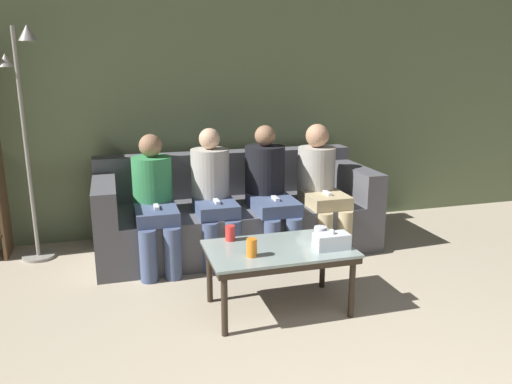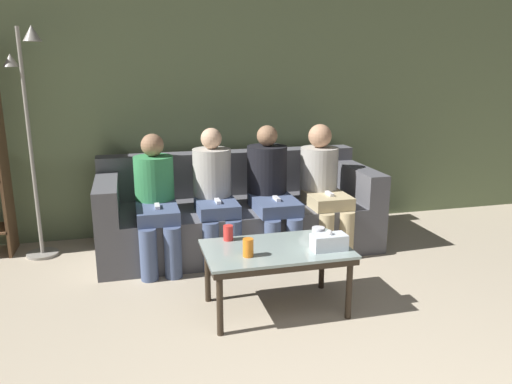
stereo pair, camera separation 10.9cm
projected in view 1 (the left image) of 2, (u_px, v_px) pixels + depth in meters
wall_back at (220, 94)px, 4.65m from camera, size 12.00×0.06×2.60m
couch at (235, 214)px, 4.40m from camera, size 2.36×0.95×0.79m
coffee_table at (279, 254)px, 3.21m from camera, size 0.93×0.56×0.43m
cup_near_left at (320, 235)px, 3.26m from camera, size 0.08×0.08×0.11m
cup_near_right at (252, 248)px, 3.03m from camera, size 0.07×0.07×0.11m
cup_far_center at (230, 233)px, 3.31m from camera, size 0.07×0.07×0.10m
tissue_box at (332, 241)px, 3.16m from camera, size 0.22×0.12×0.13m
standing_lamp at (25, 120)px, 3.90m from camera, size 0.31×0.26×1.86m
seated_person_left_end at (154, 198)px, 3.93m from camera, size 0.32×0.68×1.04m
seated_person_mid_left at (213, 191)px, 4.07m from camera, size 0.32×0.64×1.07m
seated_person_mid_right at (269, 187)px, 4.18m from camera, size 0.34×0.72×1.07m
seated_person_right_end at (320, 183)px, 4.32m from camera, size 0.33×0.65×1.07m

